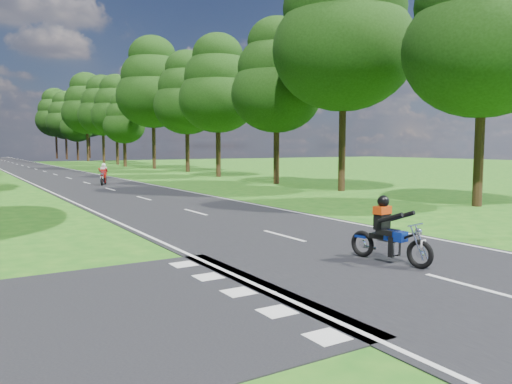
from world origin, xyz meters
TOP-DOWN VIEW (x-y plane):
  - ground at (0.00, 0.00)m, footprint 160.00×160.00m
  - main_road at (0.00, 50.00)m, footprint 7.00×140.00m
  - road_markings at (-0.14, 48.13)m, footprint 7.40×140.00m
  - treeline at (1.43, 60.06)m, footprint 40.00×115.35m
  - rider_near_blue at (0.14, -1.87)m, footprint 0.87×1.83m
  - rider_far_red at (0.56, 23.66)m, footprint 1.19×1.80m

SIDE VIEW (x-z plane):
  - ground at x=0.00m, z-range 0.00..0.00m
  - main_road at x=0.00m, z-range 0.00..0.02m
  - road_markings at x=-0.14m, z-range 0.02..0.03m
  - rider_far_red at x=0.56m, z-range 0.02..1.44m
  - rider_near_blue at x=0.14m, z-range 0.02..1.49m
  - treeline at x=1.43m, z-range 0.86..15.65m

